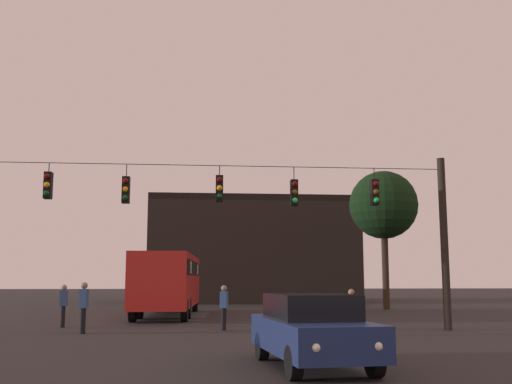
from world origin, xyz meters
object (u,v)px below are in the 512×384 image
pedestrian_crossing_center (84,304)px  tree_left_silhouette (384,206)px  pedestrian_crossing_right (352,310)px  city_bus (169,278)px  car_near_right (312,329)px  pedestrian_near_bus (224,305)px  pedestrian_crossing_left (63,303)px

pedestrian_crossing_center → tree_left_silhouette: size_ratio=0.20×
pedestrian_crossing_center → tree_left_silhouette: 21.88m
pedestrian_crossing_right → city_bus: bearing=120.5°
city_bus → car_near_right: size_ratio=2.48×
pedestrian_near_bus → pedestrian_crossing_center: bearing=-169.9°
tree_left_silhouette → city_bus: bearing=-157.6°
city_bus → tree_left_silhouette: 14.60m
pedestrian_crossing_left → pedestrian_near_bus: (6.10, -1.88, -0.01)m
city_bus → pedestrian_crossing_center: city_bus is taller
pedestrian_crossing_right → car_near_right: bearing=-110.7°
pedestrian_crossing_center → pedestrian_near_bus: size_ratio=1.08×
pedestrian_crossing_center → pedestrian_crossing_right: (8.91, -1.64, -0.14)m
pedestrian_crossing_left → pedestrian_near_bus: bearing=-17.1°
car_near_right → pedestrian_crossing_left: bearing=124.3°
pedestrian_crossing_center → pedestrian_near_bus: (4.82, 0.86, -0.08)m
city_bus → pedestrian_crossing_right: size_ratio=7.35×
pedestrian_crossing_center → pedestrian_crossing_right: 9.07m
city_bus → pedestrian_crossing_left: bearing=-118.5°
pedestrian_crossing_left → city_bus: bearing=61.5°
city_bus → pedestrian_crossing_left: (-3.65, -6.73, -0.95)m
pedestrian_crossing_left → pedestrian_crossing_center: bearing=-65.0°
city_bus → car_near_right: city_bus is taller
city_bus → car_near_right: 18.38m
pedestrian_crossing_left → pedestrian_near_bus: 6.38m
pedestrian_crossing_right → pedestrian_near_bus: size_ratio=0.94×
city_bus → pedestrian_crossing_center: (-2.37, -9.47, -0.88)m
pedestrian_crossing_left → pedestrian_crossing_center: 3.02m
pedestrian_crossing_left → pedestrian_near_bus: pedestrian_crossing_left is taller
pedestrian_crossing_left → pedestrian_crossing_center: (1.28, -2.74, 0.07)m
pedestrian_crossing_center → tree_left_silhouette: tree_left_silhouette is taller
pedestrian_crossing_center → pedestrian_crossing_left: bearing=115.0°
city_bus → tree_left_silhouette: bearing=22.4°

